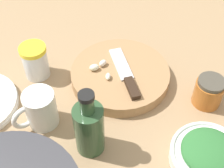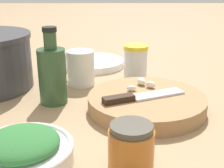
% 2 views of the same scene
% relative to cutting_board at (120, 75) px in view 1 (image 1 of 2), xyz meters
% --- Properties ---
extents(ground_plane, '(5.00, 5.00, 0.00)m').
position_rel_cutting_board_xyz_m(ground_plane, '(0.01, 0.12, -0.02)').
color(ground_plane, '#997A56').
extents(cutting_board, '(0.26, 0.26, 0.03)m').
position_rel_cutting_board_xyz_m(cutting_board, '(0.00, 0.00, 0.00)').
color(cutting_board, '#9E754C').
rests_on(cutting_board, ground_plane).
extents(chef_knife, '(0.10, 0.18, 0.01)m').
position_rel_cutting_board_xyz_m(chef_knife, '(-0.02, 0.02, 0.02)').
color(chef_knife, black).
rests_on(chef_knife, cutting_board).
extents(garlic_cloves, '(0.06, 0.07, 0.02)m').
position_rel_cutting_board_xyz_m(garlic_cloves, '(0.05, 0.00, 0.02)').
color(garlic_cloves, '#F0E0CF').
rests_on(garlic_cloves, cutting_board).
extents(herb_bowl, '(0.16, 0.16, 0.06)m').
position_rel_cutting_board_xyz_m(herb_bowl, '(-0.21, 0.22, 0.01)').
color(herb_bowl, silver).
rests_on(herb_bowl, ground_plane).
extents(spice_jar, '(0.07, 0.07, 0.09)m').
position_rel_cutting_board_xyz_m(spice_jar, '(0.22, 0.01, 0.03)').
color(spice_jar, silver).
rests_on(spice_jar, ground_plane).
extents(coffee_mug, '(0.09, 0.09, 0.09)m').
position_rel_cutting_board_xyz_m(coffee_mug, '(0.17, 0.16, 0.03)').
color(coffee_mug, silver).
rests_on(coffee_mug, ground_plane).
extents(honey_jar, '(0.07, 0.07, 0.08)m').
position_rel_cutting_board_xyz_m(honey_jar, '(-0.22, 0.05, 0.02)').
color(honey_jar, '#B26023').
rests_on(honey_jar, ground_plane).
extents(oil_bottle, '(0.06, 0.06, 0.18)m').
position_rel_cutting_board_xyz_m(oil_bottle, '(0.04, 0.21, 0.05)').
color(oil_bottle, '#2D4C2D').
rests_on(oil_bottle, ground_plane).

